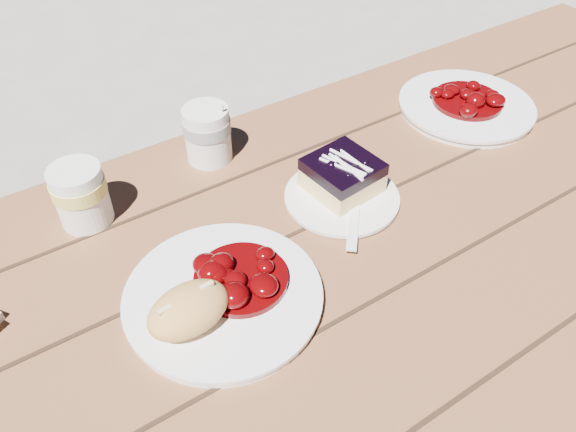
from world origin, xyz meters
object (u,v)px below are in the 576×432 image
bread_roll (188,310)px  second_plate (466,107)px  second_cup (81,196)px  dessert_plate (342,198)px  blueberry_cake (342,175)px  picnic_table (339,326)px  coffee_cup (208,134)px  main_plate (223,297)px

bread_roll → second_plate: bearing=14.8°
second_cup → dessert_plate: bearing=-26.8°
blueberry_cake → bread_roll: bearing=-166.7°
second_plate → blueberry_cake: bearing=-169.5°
bread_roll → blueberry_cake: size_ratio=0.98×
picnic_table → second_cup: 0.44m
picnic_table → bread_roll: size_ratio=18.89×
second_cup → coffee_cup: bearing=9.5°
bread_roll → second_cup: (-0.04, 0.27, 0.00)m
picnic_table → coffee_cup: (-0.05, 0.31, 0.21)m
picnic_table → second_plate: size_ratio=8.11×
coffee_cup → second_cup: size_ratio=1.00×
dessert_plate → second_cup: size_ratio=1.82×
blueberry_cake → second_plate: (0.34, 0.06, -0.03)m
dessert_plate → bread_roll: bearing=-162.7°
main_plate → coffee_cup: size_ratio=2.66×
coffee_cup → second_plate: coffee_cup is taller
coffee_cup → second_plate: bearing=-15.8°
bread_roll → second_plate: bread_roll is taller
picnic_table → coffee_cup: size_ratio=21.05×
blueberry_cake → coffee_cup: size_ratio=1.14×
blueberry_cake → coffee_cup: (-0.13, 0.20, 0.01)m
picnic_table → bread_roll: 0.31m
second_plate → second_cup: (-0.70, 0.10, 0.04)m
picnic_table → second_cup: bearing=135.2°
blueberry_cake → second_plate: blueberry_cake is taller
picnic_table → second_plate: bearing=23.1°
picnic_table → second_cup: second_cup is taller
main_plate → second_cup: (-0.10, 0.25, 0.04)m
bread_roll → second_cup: bearing=98.9°
main_plate → second_plate: 0.62m
coffee_cup → second_plate: size_ratio=0.39×
coffee_cup → second_cup: (-0.23, -0.04, 0.00)m
dessert_plate → second_cup: bearing=153.2°
bread_roll → coffee_cup: 0.36m
picnic_table → main_plate: main_plate is taller
coffee_cup → main_plate: bearing=-114.0°
second_plate → second_cup: bearing=172.2°
coffee_cup → second_cup: 0.23m
second_cup → main_plate: bearing=-68.7°
bread_roll → dessert_plate: bearing=17.3°
dessert_plate → second_cup: 0.39m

